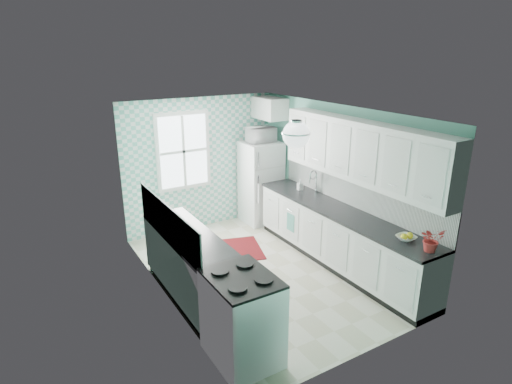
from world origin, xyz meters
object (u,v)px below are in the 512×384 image
sink (306,195)px  fruit_bowl (406,238)px  potted_plant (432,240)px  fridge (261,182)px  microwave (261,135)px  stove (242,317)px  ceiling_light (296,134)px

sink → fruit_bowl: 2.15m
potted_plant → sink: bearing=89.9°
fruit_bowl → potted_plant: 0.40m
fridge → potted_plant: bearing=-92.6°
fruit_bowl → potted_plant: (0.00, -0.38, 0.13)m
potted_plant → microwave: 3.93m
stove → microwave: (2.31, 3.35, 1.23)m
fridge → stove: bearing=-128.6°
fruit_bowl → microwave: bearing=91.5°
ceiling_light → fruit_bowl: ceiling_light is taller
stove → potted_plant: bearing=-15.1°
ceiling_light → sink: 2.24m
ceiling_light → stove: 2.27m
microwave → fruit_bowl: bearing=94.8°
sink → fruit_bowl: size_ratio=2.34×
ceiling_light → fruit_bowl: 2.01m
microwave → sink: bearing=97.3°
ceiling_light → sink: bearing=46.6°
sink → fruit_bowl: bearing=-88.4°
stove → fruit_bowl: bearing=-6.3°
ceiling_light → stove: bearing=-148.9°
fruit_bowl → sink: bearing=89.9°
microwave → stove: bearing=58.7°
potted_plant → microwave: (-0.09, 3.87, 0.66)m
stove → sink: (2.40, 2.00, 0.40)m
ceiling_light → fridge: bearing=67.1°
fridge → stove: size_ratio=1.59×
sink → potted_plant: 2.53m
fruit_bowl → potted_plant: size_ratio=0.77×
ceiling_light → microwave: (1.11, 2.62, -0.56)m
ceiling_light → potted_plant: ceiling_light is taller
stove → microwave: 4.25m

